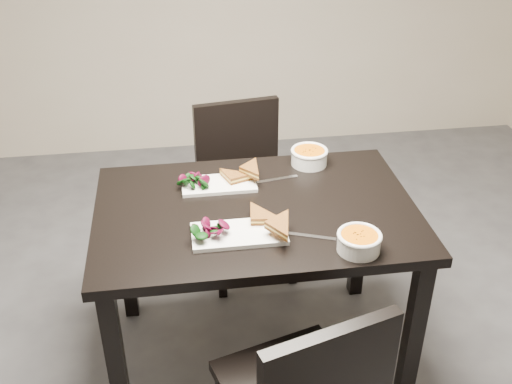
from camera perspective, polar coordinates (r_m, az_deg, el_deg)
table at (r=2.33m, az=0.00°, el=-3.57°), size 1.20×0.80×0.75m
chair_far at (r=2.99m, az=-1.22°, el=1.21°), size 0.48×0.48×0.85m
plate_near at (r=2.12m, az=-1.61°, el=-3.94°), size 0.33×0.16×0.02m
sandwich_near at (r=2.12m, az=0.07°, el=-2.79°), size 0.18×0.14×0.05m
salad_near at (r=2.09m, az=-4.35°, el=-3.46°), size 0.10×0.09×0.05m
soup_bowl_near at (r=2.06m, az=9.64°, el=-4.54°), size 0.15×0.15×0.07m
cutlery_near at (r=2.12m, az=5.13°, el=-4.15°), size 0.17×0.08×0.00m
plate_far at (r=2.41m, az=-3.50°, el=0.73°), size 0.29×0.15×0.01m
sandwich_far at (r=2.39m, az=-1.94°, el=1.30°), size 0.17×0.15×0.05m
salad_far at (r=2.39m, az=-5.91°, el=1.11°), size 0.09×0.08×0.04m
soup_bowl_far at (r=2.56m, az=5.01°, el=3.41°), size 0.16×0.16×0.07m
cutlery_far at (r=2.45m, az=1.93°, el=1.20°), size 0.18×0.05×0.00m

